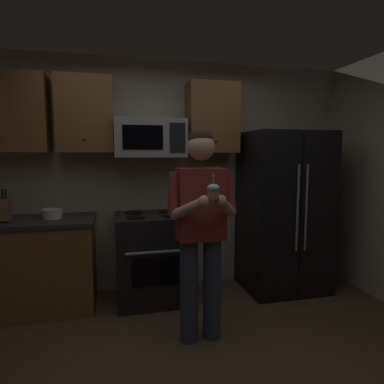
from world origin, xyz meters
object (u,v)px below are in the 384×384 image
(refrigerator, at_px, (284,212))
(cupcake, at_px, (213,191))
(person, at_px, (201,223))
(microwave, at_px, (150,138))
(bowl_large_white, at_px, (52,213))
(knife_block, at_px, (1,210))
(oven_range, at_px, (153,257))

(refrigerator, distance_m, cupcake, 1.72)
(refrigerator, distance_m, person, 1.47)
(cupcake, bearing_deg, refrigerator, 44.15)
(microwave, relative_size, refrigerator, 0.41)
(microwave, relative_size, cupcake, 4.26)
(bowl_large_white, bearing_deg, microwave, 4.33)
(bowl_large_white, xyz_separation_m, person, (1.29, -0.92, 0.03))
(bowl_large_white, bearing_deg, knife_block, -170.31)
(oven_range, xyz_separation_m, bowl_large_white, (-0.99, 0.04, 0.51))
(refrigerator, relative_size, bowl_large_white, 9.13)
(knife_block, relative_size, person, 0.18)
(knife_block, relative_size, bowl_large_white, 1.62)
(person, bearing_deg, knife_block, 153.70)
(knife_block, distance_m, bowl_large_white, 0.44)
(refrigerator, xyz_separation_m, person, (-1.20, -0.84, 0.10))
(knife_block, bearing_deg, microwave, 5.98)
(refrigerator, height_order, person, refrigerator)
(microwave, xyz_separation_m, bowl_large_white, (-0.99, -0.07, -0.75))
(knife_block, height_order, person, person)
(oven_range, bearing_deg, microwave, 89.98)
(person, distance_m, cupcake, 0.44)
(bowl_large_white, height_order, cupcake, cupcake)
(oven_range, height_order, knife_block, knife_block)
(person, height_order, cupcake, person)
(microwave, xyz_separation_m, person, (0.30, -1.00, -0.72))
(microwave, height_order, cupcake, microwave)
(knife_block, distance_m, cupcake, 2.10)
(oven_range, bearing_deg, knife_block, -178.81)
(microwave, distance_m, person, 1.27)
(microwave, distance_m, cupcake, 1.43)
(bowl_large_white, relative_size, cupcake, 1.13)
(cupcake, bearing_deg, person, 90.00)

